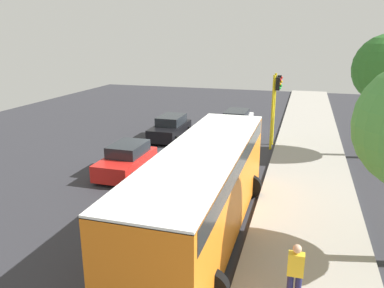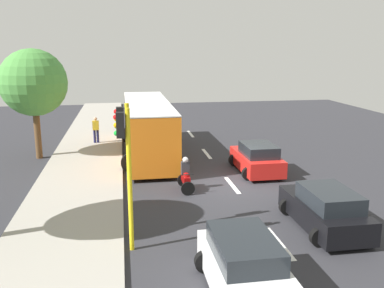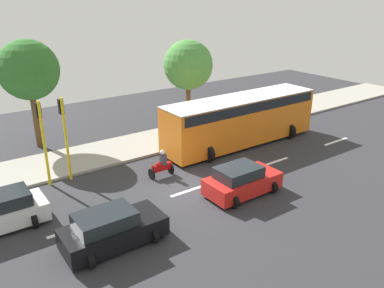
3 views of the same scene
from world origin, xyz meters
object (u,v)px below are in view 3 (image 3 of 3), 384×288
(traffic_light_midblock, at_px, (42,131))
(city_bus, at_px, (241,117))
(street_tree_south, at_px, (28,70))
(pedestrian_near_signal, at_px, (243,110))
(car_red, at_px, (242,181))
(car_black, at_px, (112,229))
(street_tree_north, at_px, (188,65))
(traffic_light_corner, at_px, (64,127))
(motorcycle, at_px, (162,165))

(traffic_light_midblock, bearing_deg, city_bus, -96.49)
(street_tree_south, bearing_deg, pedestrian_near_signal, -105.92)
(car_red, bearing_deg, street_tree_south, 27.21)
(car_black, height_order, pedestrian_near_signal, pedestrian_near_signal)
(street_tree_south, bearing_deg, street_tree_north, -94.90)
(car_black, distance_m, street_tree_south, 13.34)
(pedestrian_near_signal, xyz_separation_m, street_tree_south, (4.02, 14.09, 3.91))
(traffic_light_corner, bearing_deg, motorcycle, -122.04)
(traffic_light_corner, bearing_deg, street_tree_north, -66.42)
(motorcycle, distance_m, traffic_light_midblock, 6.32)
(traffic_light_corner, bearing_deg, city_bus, -97.14)
(city_bus, bearing_deg, motorcycle, 100.31)
(car_black, height_order, car_red, same)
(city_bus, relative_size, street_tree_south, 1.61)
(traffic_light_corner, relative_size, street_tree_north, 0.73)
(car_red, xyz_separation_m, traffic_light_midblock, (6.60, 7.48, 2.22))
(car_red, xyz_separation_m, street_tree_north, (11.46, -4.78, 3.60))
(car_red, height_order, street_tree_north, street_tree_north)
(car_black, xyz_separation_m, traffic_light_corner, (6.81, -0.62, 2.22))
(street_tree_south, bearing_deg, traffic_light_corner, -179.77)
(car_black, relative_size, street_tree_south, 0.59)
(street_tree_north, bearing_deg, motorcycle, 137.01)
(car_red, relative_size, motorcycle, 2.51)
(car_black, xyz_separation_m, pedestrian_near_signal, (8.61, -14.69, 0.35))
(city_bus, height_order, pedestrian_near_signal, city_bus)
(city_bus, bearing_deg, car_black, 115.09)
(traffic_light_corner, relative_size, street_tree_south, 0.66)
(pedestrian_near_signal, distance_m, traffic_light_midblock, 15.40)
(traffic_light_corner, relative_size, traffic_light_midblock, 1.00)
(pedestrian_near_signal, relative_size, street_tree_north, 0.27)
(street_tree_north, bearing_deg, traffic_light_corner, 113.58)
(pedestrian_near_signal, height_order, street_tree_south, street_tree_south)
(motorcycle, relative_size, street_tree_north, 0.25)
(city_bus, bearing_deg, street_tree_north, -1.53)
(traffic_light_corner, xyz_separation_m, traffic_light_midblock, (0.00, 1.11, 0.00))
(car_black, bearing_deg, street_tree_south, -2.72)
(traffic_light_corner, distance_m, street_tree_north, 12.23)
(pedestrian_near_signal, distance_m, traffic_light_corner, 14.30)
(car_black, xyz_separation_m, motorcycle, (4.19, -4.80, -0.07))
(city_bus, height_order, traffic_light_corner, traffic_light_corner)
(city_bus, bearing_deg, pedestrian_near_signal, -44.25)
(traffic_light_corner, distance_m, street_tree_south, 6.17)
(street_tree_south, bearing_deg, car_black, 177.28)
(pedestrian_near_signal, relative_size, street_tree_south, 0.25)
(car_red, height_order, traffic_light_corner, traffic_light_corner)
(car_red, relative_size, street_tree_north, 0.62)
(traffic_light_corner, xyz_separation_m, street_tree_north, (4.86, -11.14, 1.38))
(traffic_light_midblock, xyz_separation_m, street_tree_north, (4.86, -12.25, 1.38))
(city_bus, xyz_separation_m, traffic_light_corner, (1.37, 10.97, 1.08))
(car_red, relative_size, city_bus, 0.35)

